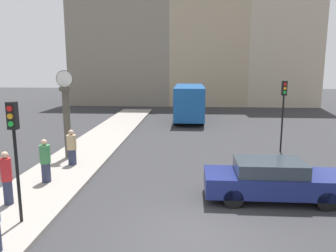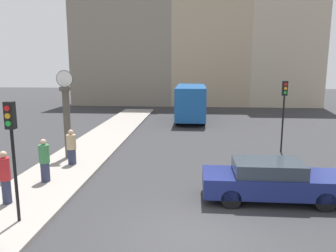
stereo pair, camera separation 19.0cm
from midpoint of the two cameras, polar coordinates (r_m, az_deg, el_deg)
ground_plane at (r=9.48m, az=3.81°, el=-18.50°), size 120.00×120.00×0.00m
sidewalk_corner at (r=21.22m, az=-11.46°, el=-2.07°), size 2.99×27.33×0.13m
building_row at (r=39.66m, az=5.10°, el=15.99°), size 28.52×5.00×19.68m
sedan_car at (r=11.92m, az=17.41°, el=-8.95°), size 4.77×1.70×1.41m
bus_distant at (r=27.64m, az=3.54°, el=4.36°), size 2.38×7.02×2.94m
traffic_light_near at (r=10.04m, az=-25.70°, el=-1.76°), size 0.26×0.24×3.49m
traffic_light_far at (r=18.28m, az=19.19°, el=4.03°), size 0.26×0.24×3.81m
street_clock at (r=16.58m, az=-17.56°, el=1.67°), size 0.81×0.42×4.25m
pedestrian_tan_coat at (r=15.55m, az=-16.75°, el=-3.63°), size 0.43×0.43×1.62m
pedestrian_red_top at (r=11.93m, az=-26.68°, el=-8.07°), size 0.34×0.34×1.77m
pedestrian_green_hoodie at (r=13.57m, az=-20.96°, el=-5.72°), size 0.40×0.40×1.70m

